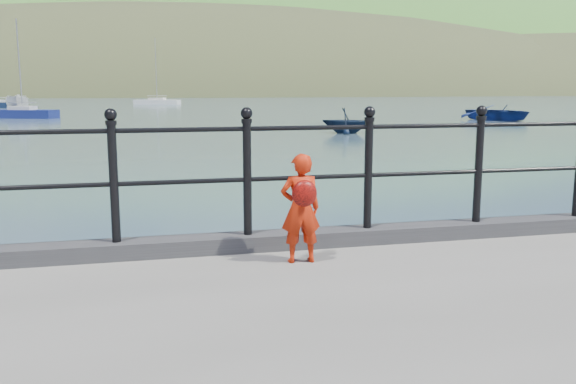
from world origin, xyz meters
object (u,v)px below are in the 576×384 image
object	(u,v)px
launch_blue	(499,112)
launch_navy	(347,121)
railing	(309,162)
sailboat_deep	(157,102)
launch_white	(18,105)
child	(301,207)
sailboat_port	(23,114)

from	to	relation	value
launch_blue	launch_navy	bearing A→B (deg)	-160.69
railing	launch_navy	distance (m)	28.46
railing	sailboat_deep	distance (m)	89.56
railing	launch_navy	xyz separation A→B (m)	(9.62, 26.77, -1.11)
launch_navy	sailboat_deep	size ratio (longest dim) A/B	0.27
launch_white	launch_navy	bearing A→B (deg)	-59.11
launch_navy	launch_blue	bearing A→B (deg)	-30.29
child	launch_blue	bearing A→B (deg)	-122.24
child	launch_navy	bearing A→B (deg)	-107.48
sailboat_port	child	bearing A→B (deg)	-55.12
child	launch_white	xyz separation A→B (m)	(-11.83, 53.62, -0.52)
launch_navy	sailboat_port	bearing A→B (deg)	69.57
launch_blue	launch_navy	distance (m)	19.02
railing	launch_blue	distance (m)	45.04
launch_white	child	bearing A→B (deg)	-86.12
child	launch_blue	distance (m)	45.59
railing	launch_blue	size ratio (longest dim) A/B	3.07
sailboat_deep	launch_blue	bearing A→B (deg)	-42.79
launch_blue	launch_white	bearing A→B (deg)	143.65
launch_navy	sailboat_deep	distance (m)	63.37
launch_blue	sailboat_port	distance (m)	38.77
launch_white	sailboat_port	xyz separation A→B (m)	(0.98, -3.68, -0.63)
child	launch_blue	xyz separation A→B (m)	(25.87, 37.52, -0.88)
child	railing	bearing A→B (deg)	-110.58
railing	launch_white	size ratio (longest dim) A/B	3.61
railing	sailboat_deep	size ratio (longest dim) A/B	1.81
railing	sailboat_port	xyz separation A→B (m)	(-11.07, 49.42, -1.48)
child	launch_blue	world-z (taller)	child
sailboat_deep	sailboat_port	bearing A→B (deg)	-84.68
launch_blue	launch_navy	world-z (taller)	launch_navy
railing	sailboat_port	size ratio (longest dim) A/B	2.19
launch_blue	sailboat_deep	bearing A→B (deg)	101.87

